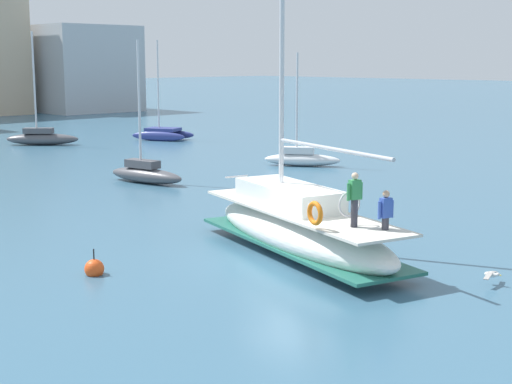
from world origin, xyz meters
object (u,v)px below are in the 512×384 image
Objects in this scene: moored_cutter_left at (146,173)px; mooring_buoy at (94,269)px; main_sailboat at (299,226)px; moored_ketch_distant at (42,137)px; moored_catamaran at (302,158)px; moored_sloop_far at (163,133)px; seagull at (491,274)px.

mooring_buoy is at bearing -131.70° from moored_cutter_left.
main_sailboat reaches higher than moored_cutter_left.
main_sailboat is 36.09m from moored_ketch_distant.
moored_catamaran is at bearing 41.50° from main_sailboat.
main_sailboat is 36.39m from moored_sloop_far.
moored_sloop_far reaches higher than moored_cutter_left.
moored_ketch_distant is at bearing 75.44° from moored_cutter_left.
seagull is at bearing -125.70° from moored_catamaran.
moored_sloop_far reaches higher than moored_catamaran.
moored_catamaran is (15.44, 13.66, -0.41)m from main_sailboat.
seagull is (-3.87, -21.16, -0.22)m from moored_cutter_left.
mooring_buoy is (-16.19, -31.99, -0.40)m from moored_ketch_distant.
main_sailboat is at bearing -106.43° from moored_ketch_distant.
seagull is at bearing -78.14° from main_sailboat.
seagull is (-17.49, -37.23, -0.26)m from moored_sloop_far.
moored_cutter_left is 8.08× the size of mooring_buoy.
moored_ketch_distant is at bearing 73.57° from main_sailboat.
seagull is (-8.94, -40.67, -0.27)m from moored_ketch_distant.
moored_cutter_left is at bearing 71.20° from main_sailboat.
mooring_buoy is at bearing 156.36° from main_sailboat.
moored_ketch_distant is at bearing 104.01° from moored_catamaran.
moored_ketch_distant is (-8.56, 3.43, 0.01)m from moored_sloop_far.
moored_cutter_left is 21.51m from seagull.
moored_ketch_distant is 35.86m from mooring_buoy.
mooring_buoy is (-5.98, 2.62, -0.74)m from main_sailboat.
seagull is at bearing -102.39° from moored_ketch_distant.
seagull is (1.27, -6.05, -0.61)m from main_sailboat.
seagull is 1.06× the size of mooring_buoy.
moored_sloop_far is 8.65× the size of mooring_buoy.
main_sailboat reaches higher than moored_catamaran.
mooring_buoy is at bearing -152.74° from moored_catamaran.
moored_sloop_far is 0.93× the size of moored_ketch_distant.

